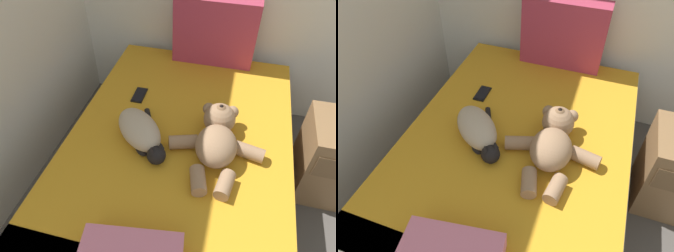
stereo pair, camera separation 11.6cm
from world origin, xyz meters
TOP-DOWN VIEW (x-y plane):
  - bed at (1.00, 3.33)m, footprint 1.29×1.94m
  - patterned_cushion at (1.05, 4.21)m, footprint 0.57×0.15m
  - cat at (0.80, 3.30)m, footprint 0.37×0.42m
  - teddy_bear at (1.21, 3.34)m, footprint 0.52×0.58m
  - cell_phone at (0.66, 3.68)m, footprint 0.07×0.15m
  - nightstand at (1.94, 3.66)m, footprint 0.40×0.43m

SIDE VIEW (x-z plane):
  - bed at x=1.00m, z-range 0.00..0.52m
  - nightstand at x=1.94m, z-range 0.00..0.56m
  - cell_phone at x=0.66m, z-range 0.53..0.54m
  - cat at x=0.80m, z-range 0.52..0.67m
  - teddy_bear at x=1.21m, z-range 0.51..0.70m
  - patterned_cushion at x=1.05m, z-range 0.53..0.99m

